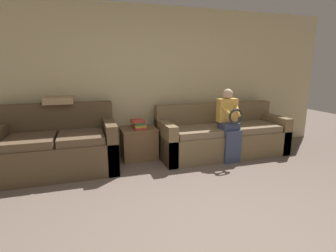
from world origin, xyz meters
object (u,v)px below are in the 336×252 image
at_px(couch_main, 221,136).
at_px(couch_side, 58,148).
at_px(book_stack, 139,124).
at_px(throw_pillow, 59,100).
at_px(side_shelf, 139,143).
at_px(child_left_seated, 229,122).

xyz_separation_m(couch_main, couch_side, (-2.70, 0.01, 0.03)).
distance_m(couch_main, couch_side, 2.70).
relative_size(couch_side, book_stack, 5.21).
height_order(couch_main, book_stack, couch_main).
bearing_deg(throw_pillow, couch_main, -7.06).
bearing_deg(side_shelf, throw_pillow, 175.25).
distance_m(couch_side, book_stack, 1.30).
xyz_separation_m(child_left_seated, throw_pillow, (-2.60, 0.68, 0.39)).
relative_size(child_left_seated, book_stack, 3.72).
relative_size(couch_side, throw_pillow, 3.92).
relative_size(couch_main, book_stack, 7.09).
relative_size(couch_main, side_shelf, 3.83).
height_order(child_left_seated, throw_pillow, child_left_seated).
distance_m(couch_main, side_shelf, 1.47).
bearing_deg(book_stack, couch_main, -8.86).
relative_size(book_stack, throw_pillow, 0.75).
xyz_separation_m(couch_main, throw_pillow, (-2.66, 0.33, 0.71)).
relative_size(couch_main, throw_pillow, 5.34).
xyz_separation_m(book_stack, throw_pillow, (-1.22, 0.10, 0.44)).
bearing_deg(child_left_seated, book_stack, 157.48).
bearing_deg(couch_main, side_shelf, 171.03).
relative_size(side_shelf, throw_pillow, 1.39).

